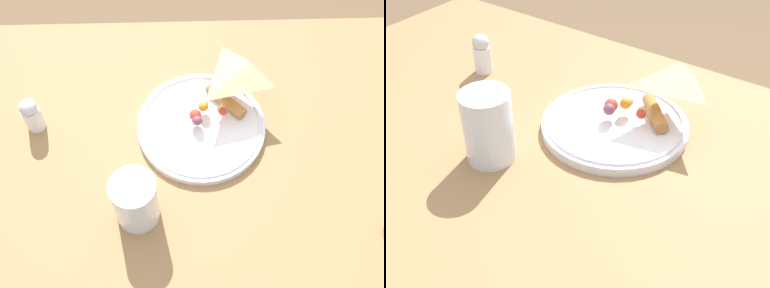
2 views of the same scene
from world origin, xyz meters
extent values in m
plane|color=brown|center=(0.00, 0.00, 0.00)|extent=(6.00, 6.00, 0.00)
cube|color=olive|center=(0.00, 0.00, 0.73)|extent=(1.24, 0.77, 0.03)
cube|color=#382D23|center=(0.57, 0.33, 0.36)|extent=(0.06, 0.06, 0.71)
cylinder|color=white|center=(0.07, 0.08, 0.75)|extent=(0.26, 0.26, 0.02)
torus|color=white|center=(0.07, 0.08, 0.76)|extent=(0.24, 0.24, 0.01)
pyramid|color=#E0B266|center=(0.08, 0.09, 0.77)|extent=(0.16, 0.16, 0.02)
cylinder|color=#B77A3D|center=(0.13, 0.13, 0.77)|extent=(0.08, 0.09, 0.02)
sphere|color=red|center=(0.06, 0.09, 0.79)|extent=(0.02, 0.02, 0.02)
sphere|color=#EFDB93|center=(0.08, 0.12, 0.78)|extent=(0.02, 0.02, 0.02)
sphere|color=orange|center=(0.08, 0.11, 0.78)|extent=(0.02, 0.02, 0.02)
sphere|color=#EFDB93|center=(0.11, 0.11, 0.78)|extent=(0.02, 0.02, 0.02)
sphere|color=#7A4256|center=(0.07, 0.08, 0.78)|extent=(0.02, 0.02, 0.02)
sphere|color=red|center=(0.12, 0.10, 0.78)|extent=(0.02, 0.02, 0.02)
cylinder|color=white|center=(-0.05, -0.10, 0.80)|extent=(0.08, 0.08, 0.12)
cylinder|color=#B27F42|center=(-0.05, -0.10, 0.79)|extent=(0.07, 0.07, 0.09)
torus|color=white|center=(-0.05, -0.10, 0.86)|extent=(0.08, 0.08, 0.00)
cylinder|color=white|center=(-0.26, 0.10, 0.77)|extent=(0.04, 0.04, 0.06)
sphere|color=silver|center=(-0.26, 0.10, 0.81)|extent=(0.04, 0.04, 0.04)
camera|label=1|loc=(0.04, -0.43, 1.58)|focal=45.00mm
camera|label=2|loc=(0.43, -0.51, 1.24)|focal=45.00mm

